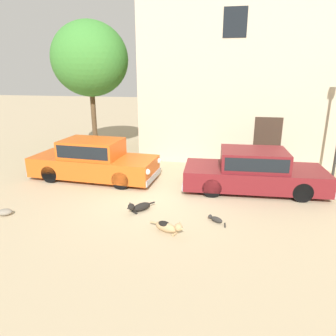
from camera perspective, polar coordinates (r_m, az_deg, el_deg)
ground_plane at (r=10.09m, az=-2.31°, el=-5.10°), size 80.00×80.00×0.00m
parked_sedan_nearest at (r=11.77m, az=-13.58°, el=1.49°), size 4.81×1.99×1.49m
parked_sedan_second at (r=10.72m, az=15.54°, el=-0.44°), size 4.83×2.06×1.40m
apartment_block at (r=16.14m, az=26.59°, el=16.79°), size 15.78×5.16×8.38m
stray_dog_spotted at (r=8.96m, az=-5.32°, el=-7.16°), size 0.68×0.79×0.35m
stray_dog_tan at (r=7.82m, az=-0.01°, el=-10.76°), size 0.98×0.48×0.37m
stray_cat at (r=8.45m, az=8.82°, el=-9.35°), size 0.48×0.44×0.17m
acacia_tree_left at (r=15.40m, az=-14.26°, el=18.88°), size 3.54×3.19×6.10m
rubble_pile at (r=9.85m, az=-27.90°, el=-7.21°), size 0.47×0.39×0.18m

